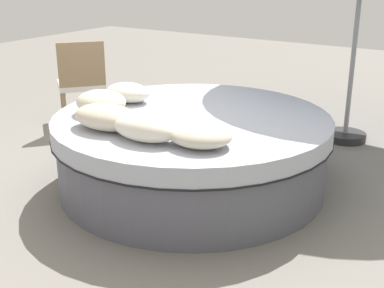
{
  "coord_description": "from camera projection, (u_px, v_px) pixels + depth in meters",
  "views": [
    {
      "loc": [
        -2.25,
        3.46,
        1.86
      ],
      "look_at": [
        0.0,
        0.0,
        0.38
      ],
      "focal_mm": 48.72,
      "sensor_mm": 36.0,
      "label": 1
    }
  ],
  "objects": [
    {
      "name": "throw_pillow_3",
      "position": [
        145.0,
        128.0,
        3.69
      ],
      "size": [
        0.52,
        0.29,
        0.18
      ],
      "primitive_type": "ellipsoid",
      "color": "silver",
      "rests_on": "round_bed"
    },
    {
      "name": "throw_pillow_2",
      "position": [
        106.0,
        117.0,
        3.94
      ],
      "size": [
        0.56,
        0.35,
        0.19
      ],
      "primitive_type": "ellipsoid",
      "color": "beige",
      "rests_on": "round_bed"
    },
    {
      "name": "patio_chair",
      "position": [
        81.0,
        77.0,
        5.99
      ],
      "size": [
        0.72,
        0.72,
        0.98
      ],
      "rotation": [
        0.0,
        0.0,
        4.02
      ],
      "color": "#997A56",
      "rests_on": "ground_plane"
    },
    {
      "name": "throw_pillow_4",
      "position": [
        200.0,
        135.0,
        3.59
      ],
      "size": [
        0.46,
        0.4,
        0.15
      ],
      "primitive_type": "ellipsoid",
      "color": "beige",
      "rests_on": "round_bed"
    },
    {
      "name": "ground_plane",
      "position": [
        192.0,
        185.0,
        4.51
      ],
      "size": [
        16.0,
        16.0,
        0.0
      ],
      "primitive_type": "plane",
      "color": "gray"
    },
    {
      "name": "throw_pillow_1",
      "position": [
        101.0,
        102.0,
        4.32
      ],
      "size": [
        0.43,
        0.38,
        0.2
      ],
      "primitive_type": "ellipsoid",
      "color": "beige",
      "rests_on": "round_bed"
    },
    {
      "name": "round_bed",
      "position": [
        192.0,
        150.0,
        4.4
      ],
      "size": [
        2.31,
        2.31,
        0.63
      ],
      "color": "#595966",
      "rests_on": "ground_plane"
    },
    {
      "name": "throw_pillow_0",
      "position": [
        128.0,
        92.0,
        4.68
      ],
      "size": [
        0.43,
        0.32,
        0.17
      ],
      "primitive_type": "ellipsoid",
      "color": "silver",
      "rests_on": "round_bed"
    }
  ]
}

